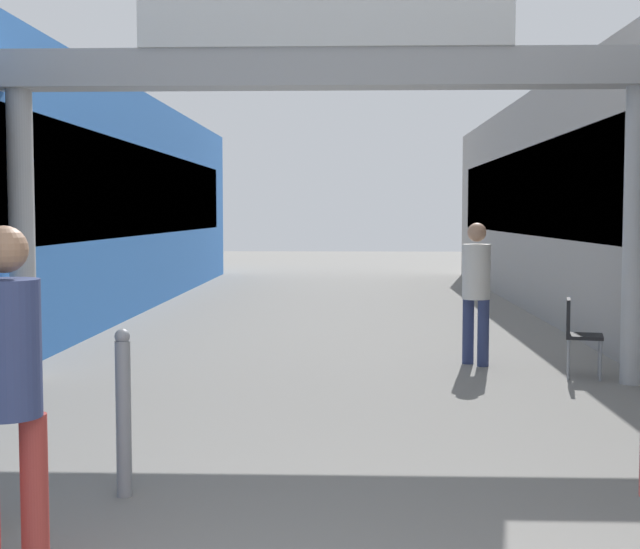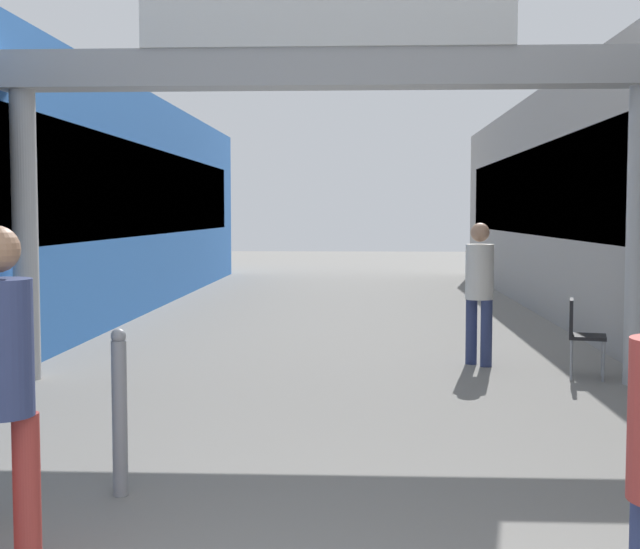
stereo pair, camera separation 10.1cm
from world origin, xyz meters
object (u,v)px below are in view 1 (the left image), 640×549
Objects in this scene: pedestrian_with_dog at (7,377)px; bollard_post_metal at (123,412)px; pedestrian_carrying_crate at (476,284)px; cafe_chair_black_nearer at (577,330)px.

pedestrian_with_dog is 1.62× the size of bollard_post_metal.
pedestrian_with_dog reaches higher than pedestrian_carrying_crate.
pedestrian_carrying_crate is 1.37m from cafe_chair_black_nearer.
pedestrian_carrying_crate reaches higher than cafe_chair_black_nearer.
pedestrian_carrying_crate reaches higher than bollard_post_metal.
cafe_chair_black_nearer is (4.03, 4.38, -0.02)m from bollard_post_metal.
pedestrian_with_dog is 1.03× the size of pedestrian_carrying_crate.
pedestrian_with_dog is 7.26m from pedestrian_carrying_crate.
bollard_post_metal reaches higher than cafe_chair_black_nearer.
bollard_post_metal is 5.95m from cafe_chair_black_nearer.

